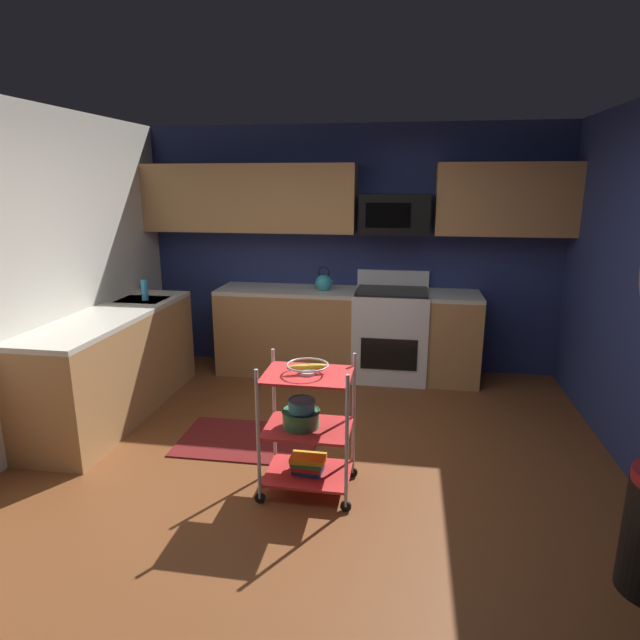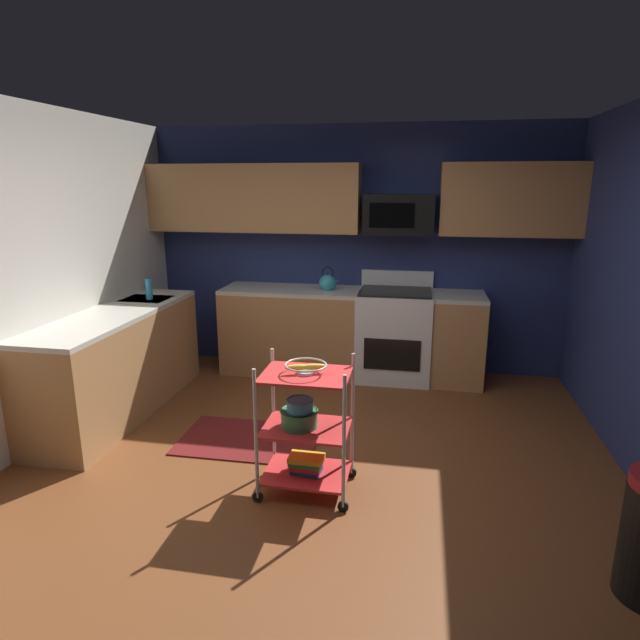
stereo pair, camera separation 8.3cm
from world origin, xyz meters
name	(u,v)px [view 1 (the left image)]	position (x,y,z in m)	size (l,w,h in m)	color
floor	(311,478)	(0.00, 0.00, -0.02)	(4.40, 4.80, 0.04)	brown
wall_back	(351,250)	(0.00, 2.43, 1.30)	(4.52, 0.06, 2.60)	navy
wall_left	(3,285)	(-2.23, 0.00, 1.30)	(0.06, 4.80, 2.60)	silver
counter_run	(256,344)	(-0.83, 1.53, 0.46)	(3.57, 2.65, 0.92)	#B27F4C
oven_range	(390,333)	(0.47, 2.10, 0.48)	(0.76, 0.65, 1.10)	white
upper_cabinets	(339,199)	(-0.10, 2.23, 1.85)	(4.40, 0.33, 0.70)	#B27F4C
microwave	(395,214)	(0.47, 2.21, 1.70)	(0.70, 0.39, 0.40)	black
rolling_cart	(308,428)	(0.01, -0.17, 0.45)	(0.63, 0.43, 0.91)	silver
fruit_bowl	(308,367)	(0.01, -0.17, 0.88)	(0.27, 0.27, 0.07)	silver
mixing_bowl_large	(301,418)	(-0.03, -0.17, 0.52)	(0.25, 0.25, 0.11)	#387F4C
mixing_bowl_small	(302,405)	(-0.03, -0.19, 0.62)	(0.18, 0.18, 0.08)	#338CBF
book_stack	(308,464)	(0.01, -0.17, 0.19)	(0.23, 0.17, 0.12)	#1E4C8C
kettle	(324,283)	(-0.24, 2.10, 1.00)	(0.21, 0.18, 0.26)	teal
dish_soap_bottle	(145,290)	(-1.85, 1.32, 1.02)	(0.06, 0.06, 0.20)	#2D8CBF
floor_rug	(249,440)	(-0.59, 0.43, 0.01)	(1.10, 0.70, 0.01)	maroon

